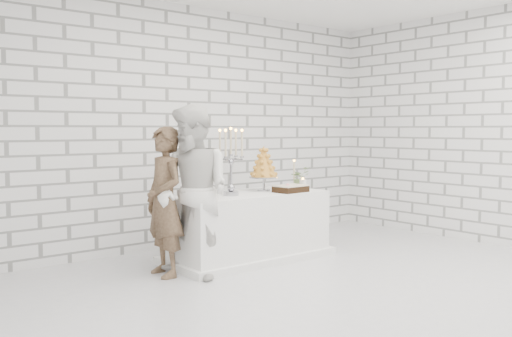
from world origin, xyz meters
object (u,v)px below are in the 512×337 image
bride (193,192)px  croquembouche (264,168)px  groom (165,202)px  candelabra (231,161)px  cake_table (248,226)px

bride → croquembouche: bearing=96.3°
groom → croquembouche: groom is taller
bride → candelabra: bride is taller
bride → candelabra: size_ratio=2.32×
groom → candelabra: 0.89m
groom → bride: (0.18, -0.26, 0.11)m
candelabra → croquembouche: bearing=13.1°
cake_table → bride: bride is taller
croquembouche → candelabra: bearing=-166.9°
croquembouche → bride: bearing=-162.9°
candelabra → bride: bearing=-159.4°
cake_table → candelabra: 0.80m
bride → croquembouche: size_ratio=3.24×
groom → candelabra: (0.81, -0.02, 0.37)m
groom → croquembouche: (1.38, 0.11, 0.27)m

